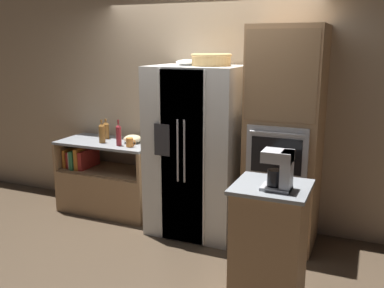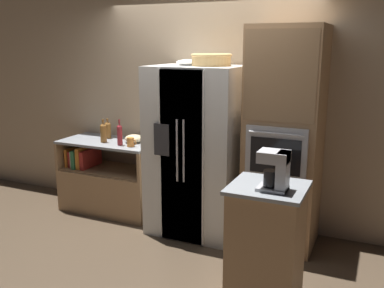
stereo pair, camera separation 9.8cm
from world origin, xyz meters
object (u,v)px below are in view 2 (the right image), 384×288
object	(u,v)px
bottle_tall	(120,134)
coffee_maker	(277,169)
fruit_bowl	(188,62)
mug	(131,142)
wicker_basket	(211,59)
bottle_wide	(108,129)
refrigerator	(197,151)
wall_oven	(284,139)
bottle_short	(103,132)
mixing_bowl	(134,139)

from	to	relation	value
bottle_tall	coffee_maker	size ratio (longest dim) A/B	1.02
fruit_bowl	mug	world-z (taller)	fruit_bowl
wicker_basket	bottle_wide	world-z (taller)	wicker_basket
bottle_wide	refrigerator	bearing A→B (deg)	-9.28
bottle_tall	bottle_wide	size ratio (longest dim) A/B	1.22
wall_oven	bottle_short	bearing A→B (deg)	-178.42
bottle_wide	mug	size ratio (longest dim) A/B	2.06
bottle_short	mug	distance (m)	0.43
wall_oven	bottle_tall	size ratio (longest dim) A/B	7.29
bottle_wide	coffee_maker	distance (m)	2.81
wall_oven	wicker_basket	world-z (taller)	wall_oven
mixing_bowl	coffee_maker	xyz separation A→B (m)	(2.03, -1.27, 0.21)
coffee_maker	bottle_wide	bearing A→B (deg)	151.25
bottle_tall	bottle_wide	xyz separation A→B (m)	(-0.35, 0.26, -0.02)
mug	bottle_tall	bearing A→B (deg)	177.32
mug	coffee_maker	world-z (taller)	coffee_maker
bottle_wide	wicker_basket	bearing A→B (deg)	-8.21
bottle_wide	mixing_bowl	size ratio (longest dim) A/B	1.15
coffee_maker	refrigerator	bearing A→B (deg)	135.18
refrigerator	bottle_wide	size ratio (longest dim) A/B	7.32
wicker_basket	mug	distance (m)	1.36
wicker_basket	bottle_short	xyz separation A→B (m)	(-1.39, 0.00, -0.88)
mixing_bowl	bottle_wide	bearing A→B (deg)	169.94
bottle_short	fruit_bowl	bearing A→B (deg)	1.08
wicker_basket	bottle_tall	world-z (taller)	wicker_basket
mug	refrigerator	bearing A→B (deg)	3.71
bottle_tall	bottle_short	xyz separation A→B (m)	(-0.27, 0.05, -0.01)
wicker_basket	coffee_maker	xyz separation A→B (m)	(0.98, -1.14, -0.74)
mug	coffee_maker	distance (m)	2.24
coffee_maker	mixing_bowl	bearing A→B (deg)	147.92
refrigerator	wall_oven	xyz separation A→B (m)	(0.93, 0.06, 0.20)
mug	bottle_short	bearing A→B (deg)	172.31
wicker_basket	bottle_short	bearing A→B (deg)	179.92
refrigerator	bottle_short	xyz separation A→B (m)	(-1.23, 0.00, 0.10)
bottle_short	mixing_bowl	xyz separation A→B (m)	(0.34, 0.14, -0.08)
bottle_short	bottle_wide	world-z (taller)	bottle_short
refrigerator	bottle_tall	xyz separation A→B (m)	(-0.96, -0.05, 0.11)
bottle_short	mug	size ratio (longest dim) A/B	2.31
refrigerator	wall_oven	world-z (taller)	wall_oven
refrigerator	bottle_tall	distance (m)	0.97
fruit_bowl	bottle_wide	xyz separation A→B (m)	(-1.20, 0.19, -0.86)
wicker_basket	mug	xyz separation A→B (m)	(-0.97, -0.05, -0.95)
fruit_bowl	coffee_maker	size ratio (longest dim) A/B	0.82
wall_oven	fruit_bowl	distance (m)	1.29
refrigerator	coffee_maker	distance (m)	1.63
refrigerator	mixing_bowl	world-z (taller)	refrigerator
refrigerator	wicker_basket	world-z (taller)	wicker_basket
wall_oven	fruit_bowl	world-z (taller)	wall_oven
fruit_bowl	coffee_maker	world-z (taller)	fruit_bowl
bottle_wide	mixing_bowl	xyz separation A→B (m)	(0.43, -0.08, -0.07)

